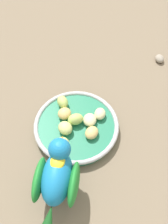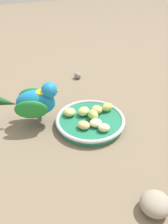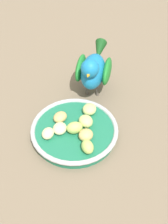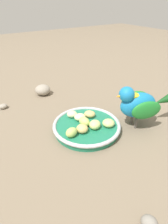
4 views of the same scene
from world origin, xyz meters
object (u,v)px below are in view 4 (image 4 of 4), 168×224
object	(u,v)px
feeding_bowl	(87,127)
apple_piece_2	(84,122)
apple_piece_1	(80,117)
apple_piece_6	(72,114)
pebble_0	(149,222)
parrot	(139,103)
apple_piece_7	(71,132)
pebble_1	(3,106)
apple_piece_4	(108,123)
apple_piece_5	(82,129)
apple_piece_0	(95,125)
rock_large	(43,90)
apple_piece_3	(90,114)

from	to	relation	value
feeding_bowl	apple_piece_2	world-z (taller)	apple_piece_2
feeding_bowl	apple_piece_1	bearing A→B (deg)	-85.55
feeding_bowl	apple_piece_6	size ratio (longest dim) A/B	6.27
pebble_0	parrot	bearing A→B (deg)	-132.81
apple_piece_7	pebble_1	distance (m)	0.34
feeding_bowl	apple_piece_1	distance (m)	0.04
apple_piece_4	parrot	bearing A→B (deg)	166.74
apple_piece_5	pebble_0	xyz separation A→B (m)	(0.04, 0.29, -0.02)
apple_piece_6	apple_piece_7	bearing A→B (deg)	58.74
apple_piece_2	pebble_0	bearing A→B (deg)	78.49
apple_piece_0	apple_piece_5	bearing A→B (deg)	-6.77
apple_piece_1	apple_piece_5	distance (m)	0.07
apple_piece_2	rock_large	world-z (taller)	apple_piece_2
apple_piece_4	rock_large	distance (m)	0.37
feeding_bowl	apple_piece_3	world-z (taller)	apple_piece_3
feeding_bowl	pebble_0	world-z (taller)	same
feeding_bowl	apple_piece_3	distance (m)	0.05
parrot	rock_large	bearing A→B (deg)	-47.51
parrot	pebble_1	world-z (taller)	parrot
apple_piece_5	apple_piece_4	bearing A→B (deg)	166.82
apple_piece_6	apple_piece_7	size ratio (longest dim) A/B	0.92
apple_piece_3	apple_piece_1	bearing A→B (deg)	-4.89
apple_piece_2	pebble_0	distance (m)	0.32
apple_piece_1	parrot	world-z (taller)	parrot
apple_piece_6	parrot	size ratio (longest dim) A/B	0.17
feeding_bowl	rock_large	size ratio (longest dim) A/B	3.30
feeding_bowl	apple_piece_3	bearing A→B (deg)	-135.81
apple_piece_0	apple_piece_7	bearing A→B (deg)	-4.33
apple_piece_2	pebble_1	bearing A→B (deg)	-58.23
apple_piece_3	rock_large	world-z (taller)	rock_large
apple_piece_0	apple_piece_7	xyz separation A→B (m)	(0.08, -0.01, 0.00)
apple_piece_4	pebble_0	size ratio (longest dim) A/B	1.25
apple_piece_6	apple_piece_7	xyz separation A→B (m)	(0.05, 0.09, 0.00)
apple_piece_0	apple_piece_2	size ratio (longest dim) A/B	0.97
feeding_bowl	pebble_0	distance (m)	0.32
apple_piece_5	pebble_1	bearing A→B (deg)	-63.56
rock_large	pebble_1	distance (m)	0.18
apple_piece_6	apple_piece_7	distance (m)	0.10
apple_piece_3	apple_piece_2	bearing A→B (deg)	36.77
apple_piece_4	apple_piece_0	bearing A→B (deg)	-19.44
apple_piece_5	apple_piece_0	bearing A→B (deg)	173.23
apple_piece_7	pebble_0	distance (m)	0.29
apple_piece_4	apple_piece_7	world-z (taller)	apple_piece_7
apple_piece_5	feeding_bowl	bearing A→B (deg)	-145.22
apple_piece_5	pebble_0	bearing A→B (deg)	82.15
feeding_bowl	apple_piece_5	bearing A→B (deg)	34.78
apple_piece_1	apple_piece_4	world-z (taller)	apple_piece_4
pebble_0	apple_piece_4	bearing A→B (deg)	-114.99
apple_piece_1	apple_piece_2	xyz separation A→B (m)	(0.01, 0.04, 0.00)
apple_piece_0	apple_piece_3	world-z (taller)	apple_piece_0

